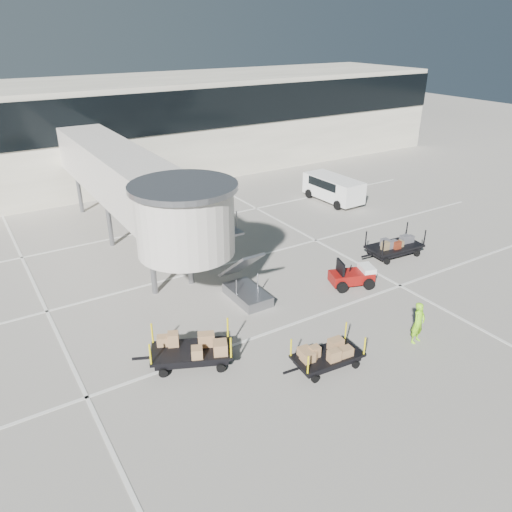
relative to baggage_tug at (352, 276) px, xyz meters
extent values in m
plane|color=#AEA89C|center=(-3.92, -3.37, -0.53)|extent=(140.00, 140.00, 0.00)
cube|color=silver|center=(-3.92, -1.37, -0.52)|extent=(40.00, 0.15, 0.02)
cube|color=silver|center=(-3.92, 5.63, -0.52)|extent=(40.00, 0.15, 0.02)
cube|color=silver|center=(-3.92, 12.63, -0.52)|extent=(40.00, 0.15, 0.02)
cube|color=silver|center=(2.08, 6.63, -0.52)|extent=(0.15, 30.00, 0.02)
cube|color=silver|center=(-13.92, 6.63, -0.52)|extent=(0.15, 30.00, 0.02)
cube|color=white|center=(-3.92, 26.63, 3.47)|extent=(64.00, 12.00, 8.00)
cube|color=black|center=(-3.92, 20.58, 5.47)|extent=(64.00, 0.12, 3.20)
cube|color=beige|center=(-7.92, 11.63, 3.77)|extent=(3.00, 18.00, 2.80)
cylinder|color=beige|center=(-7.92, 2.63, 3.77)|extent=(4.40, 4.40, 3.00)
cylinder|color=gray|center=(-7.92, 2.63, 5.37)|extent=(4.80, 4.80, 0.25)
cylinder|color=gray|center=(-8.92, 4.63, 0.92)|extent=(0.28, 0.28, 2.90)
cylinder|color=gray|center=(-6.92, 4.63, 0.92)|extent=(0.28, 0.28, 2.90)
cylinder|color=gray|center=(-8.92, 11.63, 0.92)|extent=(0.28, 0.28, 2.90)
cylinder|color=gray|center=(-6.92, 11.63, 0.92)|extent=(0.28, 0.28, 2.90)
cylinder|color=gray|center=(-8.92, 18.63, 0.92)|extent=(0.28, 0.28, 2.90)
cylinder|color=gray|center=(-6.92, 18.63, 0.92)|extent=(0.28, 0.28, 2.90)
cube|color=gray|center=(-5.32, 1.63, -0.28)|extent=(1.40, 2.60, 0.50)
cube|color=gray|center=(-5.32, 2.23, 1.07)|extent=(1.20, 2.60, 2.06)
cube|color=gray|center=(-5.32, 3.63, 2.32)|extent=(1.40, 1.20, 0.12)
cube|color=maroon|center=(-0.06, 0.02, -0.03)|extent=(2.40, 1.69, 0.55)
cube|color=white|center=(0.72, -0.24, 0.33)|extent=(0.92, 1.15, 0.32)
cube|color=black|center=(-0.66, 0.22, 0.52)|extent=(0.39, 0.90, 0.82)
cylinder|color=black|center=(-0.94, -0.31, -0.24)|extent=(0.62, 0.40, 0.58)
cylinder|color=black|center=(-0.56, 0.81, -0.24)|extent=(0.62, 0.40, 0.58)
cylinder|color=black|center=(0.44, -0.77, -0.24)|extent=(0.62, 0.40, 0.58)
cylinder|color=black|center=(0.82, 0.35, -0.24)|extent=(0.62, 0.40, 0.58)
cube|color=black|center=(4.52, 1.46, 0.06)|extent=(3.34, 1.84, 0.13)
cube|color=black|center=(4.52, 1.46, -0.13)|extent=(3.00, 1.57, 0.27)
cube|color=black|center=(2.53, 1.60, -0.10)|extent=(0.76, 0.14, 0.09)
cylinder|color=black|center=(3.34, 0.82, -0.35)|extent=(0.38, 0.18, 0.37)
cylinder|color=black|center=(3.44, 2.27, -0.35)|extent=(0.38, 0.18, 0.37)
cylinder|color=black|center=(5.59, 0.66, -0.35)|extent=(0.38, 0.18, 0.37)
cylinder|color=black|center=(5.70, 2.11, -0.35)|extent=(0.38, 0.18, 0.37)
cylinder|color=black|center=(2.92, 0.85, 0.55)|extent=(0.08, 0.08, 0.97)
cylinder|color=black|center=(3.02, 2.30, 0.55)|extent=(0.08, 0.08, 0.97)
cylinder|color=black|center=(6.01, 0.63, 0.55)|extent=(0.08, 0.08, 0.97)
cylinder|color=black|center=(6.12, 2.08, 0.55)|extent=(0.08, 0.08, 0.97)
cube|color=#4F4E53|center=(3.97, 1.36, 0.31)|extent=(0.53, 0.31, 0.37)
cube|color=maroon|center=(3.66, 1.71, 0.29)|extent=(0.44, 0.45, 0.32)
cube|color=maroon|center=(4.47, 1.34, 0.28)|extent=(0.42, 0.31, 0.31)
cube|color=#161C46|center=(5.14, 1.57, 0.36)|extent=(0.58, 0.32, 0.46)
cube|color=#161C46|center=(5.38, 1.83, 0.35)|extent=(0.45, 0.39, 0.45)
cube|color=#4F4E53|center=(3.69, 1.43, 0.32)|extent=(0.60, 0.33, 0.38)
cube|color=olive|center=(5.58, 1.40, 0.37)|extent=(0.49, 0.44, 0.48)
cube|color=maroon|center=(4.00, 1.51, 0.36)|extent=(0.44, 0.35, 0.46)
cube|color=black|center=(-5.39, -4.55, -0.03)|extent=(2.81, 1.57, 0.11)
cube|color=black|center=(-5.39, -4.55, -0.20)|extent=(2.52, 1.35, 0.23)
cube|color=black|center=(-7.05, -4.41, -0.17)|extent=(0.64, 0.12, 0.07)
cylinder|color=black|center=(-6.39, -5.08, -0.38)|extent=(0.32, 0.15, 0.31)
cylinder|color=black|center=(-6.28, -3.86, -0.38)|extent=(0.32, 0.15, 0.31)
cylinder|color=black|center=(-4.50, -5.23, -0.38)|extent=(0.32, 0.15, 0.31)
cylinder|color=black|center=(-4.40, -4.02, -0.38)|extent=(0.32, 0.15, 0.31)
cylinder|color=yellow|center=(-6.74, -5.05, 0.37)|extent=(0.06, 0.06, 0.81)
cylinder|color=yellow|center=(-6.63, -3.83, 0.37)|extent=(0.06, 0.06, 0.81)
cylinder|color=yellow|center=(-4.15, -5.26, 0.37)|extent=(0.06, 0.06, 0.81)
cylinder|color=yellow|center=(-4.04, -4.05, 0.37)|extent=(0.06, 0.06, 0.81)
cube|color=#A27D4E|center=(-6.31, -4.72, 0.26)|extent=(0.58, 0.45, 0.48)
cube|color=#A27D4E|center=(-5.26, -4.26, 0.25)|extent=(0.57, 0.53, 0.47)
cube|color=#A27D4E|center=(-5.34, -4.67, 0.26)|extent=(0.45, 0.49, 0.49)
cube|color=#A27D4E|center=(-6.19, -4.41, 0.19)|extent=(0.42, 0.51, 0.34)
cube|color=#A27D4E|center=(-5.61, -4.69, 0.23)|extent=(0.56, 0.47, 0.42)
cube|color=#A27D4E|center=(-5.15, -4.44, 0.20)|extent=(0.50, 0.51, 0.37)
cube|color=#A27D4E|center=(-4.64, -4.72, 0.20)|extent=(0.56, 0.46, 0.36)
cube|color=black|center=(-9.81, -1.54, 0.05)|extent=(3.52, 2.72, 0.13)
cube|color=black|center=(-9.81, -1.54, -0.14)|extent=(3.13, 2.38, 0.26)
cube|color=black|center=(-11.58, -0.75, -0.11)|extent=(0.70, 0.38, 0.08)
cylinder|color=black|center=(-11.10, -1.74, -0.35)|extent=(0.39, 0.28, 0.36)
cylinder|color=black|center=(-10.52, -0.44, -0.35)|extent=(0.39, 0.28, 0.36)
cylinder|color=black|center=(-9.09, -2.64, -0.35)|extent=(0.39, 0.28, 0.36)
cylinder|color=black|center=(-8.51, -1.34, -0.35)|extent=(0.39, 0.28, 0.36)
cylinder|color=yellow|center=(-11.48, -1.57, 0.52)|extent=(0.07, 0.07, 0.94)
cylinder|color=yellow|center=(-10.90, -0.28, 0.52)|extent=(0.07, 0.07, 0.94)
cylinder|color=yellow|center=(-8.72, -2.80, 0.52)|extent=(0.07, 0.07, 0.94)
cylinder|color=yellow|center=(-8.14, -1.51, 0.52)|extent=(0.07, 0.07, 0.94)
cube|color=#A27D4E|center=(-9.75, -1.28, 0.37)|extent=(0.73, 0.61, 0.52)
cube|color=#A27D4E|center=(-9.58, -1.30, 0.38)|extent=(0.75, 0.62, 0.54)
cube|color=#A27D4E|center=(-9.80, -1.38, 0.35)|extent=(0.74, 0.73, 0.48)
cube|color=#A27D4E|center=(-9.53, -1.27, 0.38)|extent=(0.81, 0.76, 0.53)
cube|color=#A27D4E|center=(-9.92, -1.61, 0.38)|extent=(0.61, 0.62, 0.53)
imported|color=#7FDD17|center=(-1.09, -5.23, 0.40)|extent=(0.74, 0.55, 1.86)
cube|color=white|center=(7.84, 10.92, 0.54)|extent=(2.14, 4.95, 1.58)
cube|color=white|center=(7.77, 13.11, 0.23)|extent=(1.90, 0.62, 0.92)
cube|color=black|center=(7.84, 11.12, 0.95)|extent=(2.10, 3.12, 0.63)
cylinder|color=black|center=(6.93, 9.26, -0.18)|extent=(0.27, 0.70, 0.69)
cylinder|color=black|center=(8.86, 9.33, -0.18)|extent=(0.27, 0.70, 0.69)
cylinder|color=black|center=(6.83, 12.52, -0.18)|extent=(0.27, 0.70, 0.69)
cylinder|color=black|center=(8.76, 12.58, -0.18)|extent=(0.27, 0.70, 0.69)
camera|label=1|loc=(-16.22, -16.63, 11.75)|focal=35.00mm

